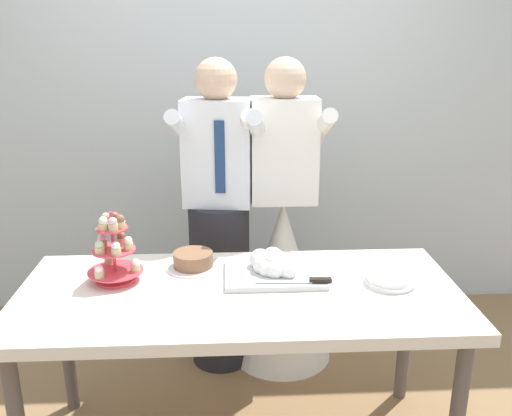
{
  "coord_description": "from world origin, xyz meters",
  "views": [
    {
      "loc": [
        -0.04,
        -2.04,
        1.78
      ],
      "look_at": [
        0.08,
        0.15,
        1.07
      ],
      "focal_mm": 38.88,
      "sensor_mm": 36.0,
      "label": 1
    }
  ],
  "objects_px": {
    "plate_stack": "(390,279)",
    "person_groom": "(219,235)",
    "dessert_table": "(239,306)",
    "round_cake": "(193,261)",
    "cupcake_stand": "(114,251)",
    "main_cake_tray": "(274,267)",
    "person_bride": "(282,260)"
  },
  "relations": [
    {
      "from": "cupcake_stand",
      "to": "main_cake_tray",
      "type": "relative_size",
      "value": 0.7
    },
    {
      "from": "person_groom",
      "to": "dessert_table",
      "type": "bearing_deg",
      "value": -82.87
    },
    {
      "from": "plate_stack",
      "to": "person_groom",
      "type": "distance_m",
      "value": 1.0
    },
    {
      "from": "person_bride",
      "to": "plate_stack",
      "type": "bearing_deg",
      "value": -62.5
    },
    {
      "from": "person_groom",
      "to": "person_bride",
      "type": "xyz_separation_m",
      "value": [
        0.34,
        0.03,
        -0.16
      ]
    },
    {
      "from": "main_cake_tray",
      "to": "round_cake",
      "type": "relative_size",
      "value": 1.81
    },
    {
      "from": "main_cake_tray",
      "to": "person_bride",
      "type": "xyz_separation_m",
      "value": [
        0.1,
        0.62,
        -0.23
      ]
    },
    {
      "from": "person_bride",
      "to": "round_cake",
      "type": "bearing_deg",
      "value": -131.22
    },
    {
      "from": "round_cake",
      "to": "plate_stack",
      "type": "bearing_deg",
      "value": -14.08
    },
    {
      "from": "round_cake",
      "to": "person_bride",
      "type": "bearing_deg",
      "value": 48.78
    },
    {
      "from": "dessert_table",
      "to": "main_cake_tray",
      "type": "height_order",
      "value": "main_cake_tray"
    },
    {
      "from": "cupcake_stand",
      "to": "round_cake",
      "type": "xyz_separation_m",
      "value": [
        0.32,
        0.12,
        -0.1
      ]
    },
    {
      "from": "person_groom",
      "to": "cupcake_stand",
      "type": "bearing_deg",
      "value": -125.36
    },
    {
      "from": "cupcake_stand",
      "to": "person_groom",
      "type": "xyz_separation_m",
      "value": [
        0.43,
        0.6,
        -0.16
      ]
    },
    {
      "from": "main_cake_tray",
      "to": "dessert_table",
      "type": "bearing_deg",
      "value": -140.49
    },
    {
      "from": "person_groom",
      "to": "round_cake",
      "type": "bearing_deg",
      "value": -102.69
    },
    {
      "from": "dessert_table",
      "to": "person_groom",
      "type": "bearing_deg",
      "value": 97.13
    },
    {
      "from": "cupcake_stand",
      "to": "person_groom",
      "type": "distance_m",
      "value": 0.75
    },
    {
      "from": "cupcake_stand",
      "to": "round_cake",
      "type": "distance_m",
      "value": 0.35
    },
    {
      "from": "main_cake_tray",
      "to": "person_groom",
      "type": "xyz_separation_m",
      "value": [
        -0.24,
        0.59,
        -0.07
      ]
    },
    {
      "from": "dessert_table",
      "to": "cupcake_stand",
      "type": "distance_m",
      "value": 0.57
    },
    {
      "from": "plate_stack",
      "to": "person_bride",
      "type": "xyz_separation_m",
      "value": [
        -0.38,
        0.72,
        -0.21
      ]
    },
    {
      "from": "dessert_table",
      "to": "plate_stack",
      "type": "bearing_deg",
      "value": 1.93
    },
    {
      "from": "main_cake_tray",
      "to": "person_groom",
      "type": "distance_m",
      "value": 0.64
    },
    {
      "from": "plate_stack",
      "to": "main_cake_tray",
      "type": "bearing_deg",
      "value": 167.57
    },
    {
      "from": "cupcake_stand",
      "to": "person_bride",
      "type": "height_order",
      "value": "person_bride"
    },
    {
      "from": "round_cake",
      "to": "person_groom",
      "type": "xyz_separation_m",
      "value": [
        0.11,
        0.48,
        -0.06
      ]
    },
    {
      "from": "person_groom",
      "to": "main_cake_tray",
      "type": "bearing_deg",
      "value": -67.6
    },
    {
      "from": "plate_stack",
      "to": "round_cake",
      "type": "relative_size",
      "value": 0.85
    },
    {
      "from": "round_cake",
      "to": "main_cake_tray",
      "type": "bearing_deg",
      "value": -16.28
    },
    {
      "from": "plate_stack",
      "to": "round_cake",
      "type": "distance_m",
      "value": 0.85
    },
    {
      "from": "dessert_table",
      "to": "round_cake",
      "type": "height_order",
      "value": "round_cake"
    }
  ]
}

